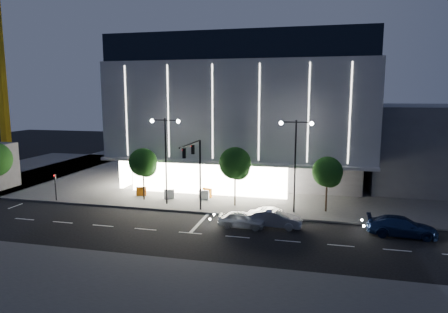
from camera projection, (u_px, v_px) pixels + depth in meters
name	position (u px, v px, depth m)	size (l,w,h in m)	color
ground	(174.00, 225.00, 34.91)	(160.00, 160.00, 0.00)	black
sidewalk_museum	(266.00, 174.00, 56.82)	(70.00, 40.00, 0.15)	#474747
sidewalk_near	(182.00, 299.00, 22.22)	(70.00, 10.00, 0.15)	#474747
museum	(251.00, 110.00, 54.24)	(30.00, 25.80, 18.00)	#4C4C51
annex_building	(430.00, 144.00, 51.25)	(16.00, 20.00, 10.00)	#4C4C51
traffic_mast	(196.00, 163.00, 37.12)	(0.33, 5.89, 7.07)	black
street_lamp_west	(166.00, 148.00, 40.45)	(3.16, 0.36, 9.00)	black
street_lamp_east	(295.00, 152.00, 37.47)	(3.16, 0.36, 9.00)	black
ped_signal_far	(55.00, 184.00, 42.38)	(0.22, 0.24, 3.00)	black
tower_crane	(3.00, 40.00, 68.04)	(32.00, 2.00, 28.50)	gold
tree_left	(143.00, 164.00, 42.41)	(3.02, 3.02, 5.72)	black
tree_mid	(235.00, 165.00, 40.07)	(3.25, 3.25, 6.15)	black
tree_right	(328.00, 173.00, 38.08)	(2.91, 2.91, 5.51)	black
car_lead	(242.00, 220.00, 34.31)	(1.64, 4.09, 1.39)	#B9BDC2
car_second	(274.00, 218.00, 34.39)	(1.65, 4.73, 1.56)	#B7BAC0
car_third	(402.00, 226.00, 32.26)	(2.20, 5.40, 1.57)	navy
barrier_a	(141.00, 191.00, 44.54)	(1.10, 0.25, 1.00)	#D45D0B
barrier_b	(169.00, 194.00, 43.28)	(1.10, 0.25, 1.00)	white
barrier_c	(207.00, 193.00, 43.90)	(1.10, 0.25, 1.00)	#C9690B
barrier_d	(204.00, 195.00, 42.98)	(1.10, 0.25, 1.00)	white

